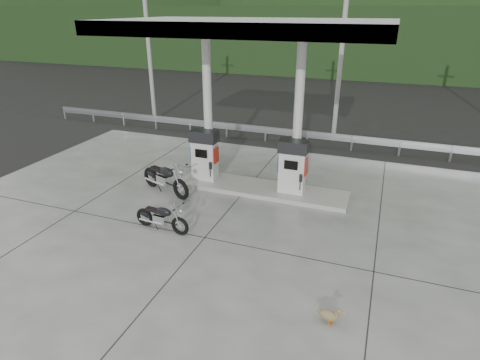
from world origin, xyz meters
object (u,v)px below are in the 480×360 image
(gas_pump_left, at_px, (205,155))
(gas_pump_right, at_px, (293,167))
(duck, at_px, (329,316))
(motorcycle_left, at_px, (165,179))
(motorcycle_right, at_px, (162,218))

(gas_pump_left, bearing_deg, gas_pump_right, 0.00)
(gas_pump_left, relative_size, gas_pump_right, 1.00)
(gas_pump_right, distance_m, duck, 6.05)
(gas_pump_left, relative_size, motorcycle_left, 0.84)
(gas_pump_left, relative_size, motorcycle_right, 1.09)
(gas_pump_left, relative_size, duck, 3.57)
(motorcycle_left, bearing_deg, gas_pump_right, 37.84)
(gas_pump_left, height_order, duck, gas_pump_left)
(gas_pump_right, distance_m, motorcycle_left, 4.34)
(gas_pump_right, xyz_separation_m, duck, (2.13, -5.60, -0.87))
(gas_pump_left, height_order, motorcycle_left, gas_pump_left)
(gas_pump_left, distance_m, motorcycle_left, 1.65)
(gas_pump_right, height_order, duck, gas_pump_right)
(motorcycle_left, xyz_separation_m, motorcycle_right, (1.19, -2.26, -0.12))
(gas_pump_left, xyz_separation_m, gas_pump_right, (3.20, 0.00, 0.00))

